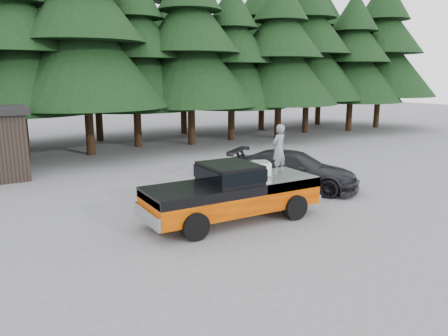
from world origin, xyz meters
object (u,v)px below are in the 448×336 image
pickup_truck (232,201)px  air_compressor (260,170)px  man_on_bed (279,149)px  parked_car (293,170)px

pickup_truck → air_compressor: size_ratio=9.03×
man_on_bed → parked_car: bearing=-155.0°
air_compressor → pickup_truck: bearing=-150.8°
air_compressor → man_on_bed: 1.04m
pickup_truck → parked_car: (4.40, 2.25, 0.12)m
pickup_truck → man_on_bed: man_on_bed is taller
pickup_truck → air_compressor: bearing=6.8°
air_compressor → parked_car: air_compressor is taller
pickup_truck → parked_car: parked_car is taller
air_compressor → parked_car: (3.20, 2.11, -0.77)m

